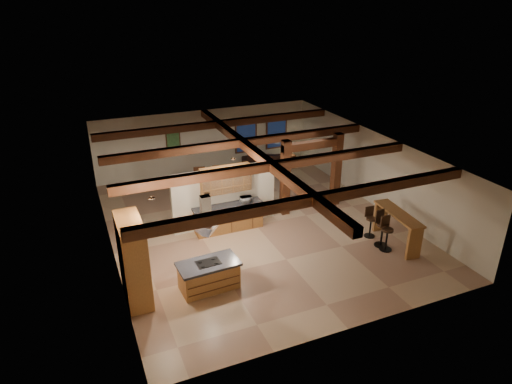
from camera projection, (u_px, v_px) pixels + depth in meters
ground at (256, 225)px, 16.56m from camera, size 12.00×12.00×0.00m
room_walls at (256, 180)px, 15.84m from camera, size 12.00×12.00×12.00m
ceiling_beams at (256, 153)px, 15.44m from camera, size 10.00×12.00×0.28m
timber_posts at (312, 166)px, 17.15m from camera, size 2.50×0.30×2.90m
partition_wall at (224, 197)px, 16.18m from camera, size 3.80×0.18×2.20m
pantry_cabinet at (134, 260)px, 12.23m from camera, size 0.67×1.60×2.40m
back_counter at (229, 217)px, 16.11m from camera, size 2.50×0.66×0.94m
upper_display_cabinet at (226, 179)px, 15.71m from camera, size 1.80×0.36×0.95m
range_hood at (207, 233)px, 12.38m from camera, size 1.10×1.10×1.40m
back_windows at (261, 133)px, 21.94m from camera, size 2.70×0.07×1.70m
framed_art at (173, 140)px, 20.33m from camera, size 0.65×0.05×0.85m
recessed_cans at (200, 182)px, 12.87m from camera, size 3.16×2.46×0.03m
kitchen_island at (209, 275)px, 12.93m from camera, size 1.77×1.01×0.86m
dining_table at (221, 193)px, 18.41m from camera, size 1.94×1.25×0.64m
sofa at (265, 159)px, 22.05m from camera, size 2.38×1.61×0.65m
microwave at (246, 199)px, 16.11m from camera, size 0.43×0.31×0.22m
bar_counter at (397, 223)px, 15.08m from camera, size 0.75×2.23×1.15m
side_table at (290, 160)px, 22.21m from camera, size 0.42×0.42×0.50m
table_lamp at (291, 150)px, 22.01m from camera, size 0.28×0.28×0.33m
bar_stool_a at (382, 228)px, 15.04m from camera, size 0.44×0.46×1.25m
bar_stool_b at (386, 233)px, 14.81m from camera, size 0.41×0.41×1.17m
bar_stool_c at (370, 222)px, 15.64m from camera, size 0.38×0.38×1.08m
dining_chairs at (221, 185)px, 18.27m from camera, size 2.32×2.32×1.31m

